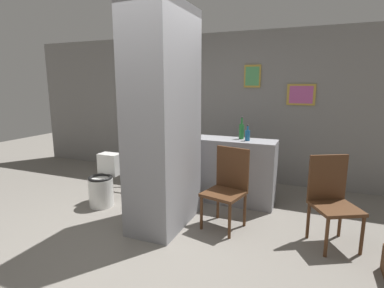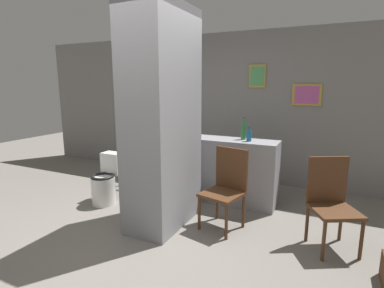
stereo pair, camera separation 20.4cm
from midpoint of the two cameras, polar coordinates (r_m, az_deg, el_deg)
name	(u,v)px [view 2 (the right image)]	position (r m, az deg, el deg)	size (l,w,h in m)	color
ground_plane	(136,238)	(3.59, -9.02, -17.37)	(14.00, 14.00, 0.00)	slate
wall_back	(219,107)	(5.53, 6.14, 6.98)	(8.00, 0.09, 2.60)	gray
pillar_center	(162,120)	(3.58, -4.04, 4.64)	(0.59, 1.03, 2.60)	gray
counter_shelf	(229,171)	(4.44, 8.33, -5.08)	(1.39, 0.44, 0.94)	gray
toilet	(106,182)	(4.55, -14.82, -7.00)	(0.34, 0.50, 0.72)	white
chair_near_pillar	(226,185)	(3.66, 8.08, -7.85)	(0.53, 0.53, 0.96)	#4C2D19
chair_by_doorway	(331,200)	(3.56, 26.51, -9.56)	(0.59, 0.59, 0.96)	#4C2D19
bicycle	(166,170)	(4.82, -3.82, -4.89)	(1.65, 0.42, 0.77)	black
bottle_tall	(244,131)	(4.34, 11.12, 2.44)	(0.07, 0.07, 0.33)	#267233
bottle_short	(249,135)	(4.22, 12.18, 1.63)	(0.07, 0.07, 0.23)	#19598C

